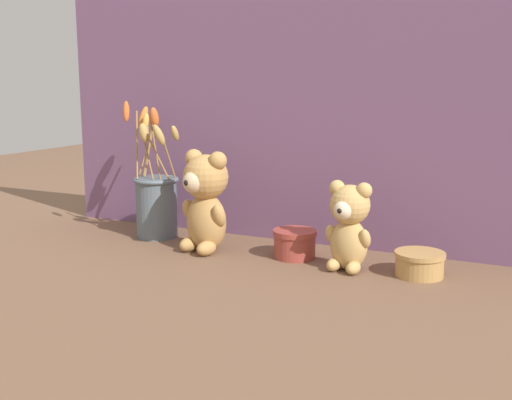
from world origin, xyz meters
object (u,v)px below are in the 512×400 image
Objects in this scene: flower_vase at (156,199)px; decorative_tin_tall at (295,244)px; teddy_bear_large at (205,199)px; teddy_bear_medium at (349,224)px; decorative_tin_short at (420,264)px.

flower_vase is 0.39m from decorative_tin_tall.
decorative_tin_tall is at bearing -3.65° from flower_vase.
teddy_bear_large reaches higher than teddy_bear_medium.
flower_vase is at bearing 160.42° from teddy_bear_large.
decorative_tin_tall is 0.96× the size of decorative_tin_short.
teddy_bear_medium reaches higher than decorative_tin_tall.
decorative_tin_tall is at bearing 10.74° from teddy_bear_large.
teddy_bear_large is at bearing -169.26° from decorative_tin_tall.
teddy_bear_medium is at bearing -6.92° from flower_vase.
flower_vase reaches higher than teddy_bear_medium.
decorative_tin_tall is (0.39, -0.02, -0.07)m from flower_vase.
decorative_tin_short is at bearing -3.45° from flower_vase.
teddy_bear_large is 0.23m from decorative_tin_tall.
flower_vase is 3.35× the size of decorative_tin_short.
teddy_bear_large is 0.34m from teddy_bear_medium.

